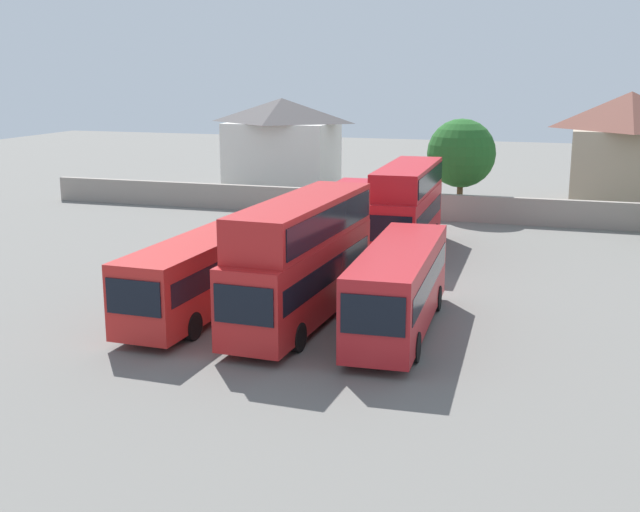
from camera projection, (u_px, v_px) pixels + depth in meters
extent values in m
plane|color=slate|center=(392.00, 236.00, 50.28)|extent=(140.00, 140.00, 0.00)
cube|color=gray|center=(412.00, 206.00, 55.90)|extent=(56.00, 0.50, 1.80)
cube|color=red|center=(206.00, 271.00, 34.22)|extent=(2.87, 11.37, 2.90)
cube|color=black|center=(133.00, 298.00, 28.93)|extent=(2.21, 0.15, 1.31)
cube|color=black|center=(206.00, 263.00, 34.14)|extent=(2.88, 10.46, 0.91)
cylinder|color=black|center=(193.00, 326.00, 30.92)|extent=(0.33, 1.11, 1.10)
cylinder|color=black|center=(140.00, 320.00, 31.66)|extent=(0.33, 1.11, 1.10)
cylinder|color=black|center=(264.00, 282.00, 37.36)|extent=(0.33, 1.11, 1.10)
cylinder|color=black|center=(219.00, 278.00, 38.10)|extent=(0.33, 1.11, 1.10)
cube|color=red|center=(302.00, 277.00, 32.87)|extent=(2.97, 11.14, 3.03)
cube|color=black|center=(244.00, 305.00, 27.71)|extent=(2.22, 0.17, 1.36)
cube|color=black|center=(302.00, 269.00, 32.79)|extent=(2.97, 10.26, 0.96)
cube|color=red|center=(304.00, 219.00, 32.60)|extent=(2.89, 10.59, 1.66)
cube|color=black|center=(304.00, 219.00, 32.60)|extent=(2.96, 10.04, 1.16)
cylinder|color=black|center=(298.00, 337.00, 29.65)|extent=(0.34, 1.11, 1.10)
cylinder|color=black|center=(240.00, 330.00, 30.41)|extent=(0.34, 1.11, 1.10)
cylinder|color=black|center=(354.00, 290.00, 35.93)|extent=(0.34, 1.11, 1.10)
cylinder|color=black|center=(305.00, 286.00, 36.70)|extent=(0.34, 1.11, 1.10)
cube|color=#B21D22|center=(399.00, 286.00, 31.62)|extent=(2.93, 10.51, 3.02)
cube|color=black|center=(373.00, 315.00, 26.62)|extent=(2.18, 0.18, 1.36)
cube|color=black|center=(399.00, 277.00, 31.54)|extent=(2.94, 9.68, 0.95)
cylinder|color=black|center=(415.00, 347.00, 28.59)|extent=(0.35, 1.11, 1.10)
cylinder|color=black|center=(352.00, 342.00, 29.16)|extent=(0.35, 1.11, 1.10)
cylinder|color=black|center=(437.00, 298.00, 34.67)|extent=(0.35, 1.11, 1.10)
cylinder|color=black|center=(384.00, 295.00, 35.24)|extent=(0.35, 1.11, 1.10)
cube|color=red|center=(342.00, 215.00, 47.11)|extent=(2.71, 10.38, 2.96)
cube|color=black|center=(318.00, 225.00, 42.18)|extent=(2.15, 0.14, 1.33)
cube|color=black|center=(342.00, 209.00, 47.03)|extent=(2.73, 9.55, 0.93)
cylinder|color=black|center=(348.00, 249.00, 44.10)|extent=(0.33, 1.11, 1.10)
cylinder|color=black|center=(308.00, 247.00, 44.70)|extent=(0.33, 1.11, 1.10)
cylinder|color=black|center=(373.00, 227.00, 50.10)|extent=(0.33, 1.11, 1.10)
cylinder|color=black|center=(338.00, 226.00, 50.70)|extent=(0.33, 1.11, 1.10)
cube|color=red|center=(406.00, 219.00, 45.67)|extent=(2.89, 10.10, 3.03)
cube|color=black|center=(389.00, 229.00, 40.86)|extent=(2.29, 0.15, 1.36)
cube|color=black|center=(406.00, 212.00, 45.59)|extent=(2.91, 9.30, 0.95)
cube|color=red|center=(408.00, 178.00, 45.39)|extent=(2.83, 9.60, 1.49)
cube|color=black|center=(408.00, 178.00, 45.39)|extent=(2.90, 9.10, 1.04)
cylinder|color=black|center=(418.00, 255.00, 42.73)|extent=(0.33, 1.11, 1.10)
cylinder|color=black|center=(374.00, 252.00, 43.36)|extent=(0.33, 1.11, 1.10)
cylinder|color=black|center=(434.00, 232.00, 48.57)|extent=(0.33, 1.11, 1.10)
cylinder|color=black|center=(395.00, 230.00, 49.20)|extent=(0.33, 1.11, 1.10)
cube|color=silver|center=(282.00, 157.00, 67.88)|extent=(8.57, 6.17, 5.78)
pyramid|color=#514C4C|center=(282.00, 110.00, 67.01)|extent=(9.00, 6.48, 1.98)
cube|color=tan|center=(626.00, 169.00, 59.68)|extent=(7.76, 7.91, 5.85)
pyramid|color=brown|center=(631.00, 110.00, 58.72)|extent=(8.15, 8.30, 2.68)
cylinder|color=brown|center=(460.00, 196.00, 57.28)|extent=(0.42, 0.42, 2.69)
sphere|color=#235B23|center=(461.00, 153.00, 56.60)|extent=(4.78, 4.78, 4.78)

